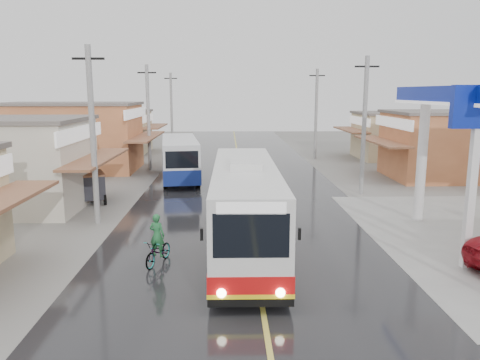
{
  "coord_description": "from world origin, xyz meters",
  "views": [
    {
      "loc": [
        -0.96,
        -12.1,
        5.97
      ],
      "look_at": [
        -0.41,
        8.32,
        2.12
      ],
      "focal_mm": 35.0,
      "sensor_mm": 36.0,
      "label": 1
    }
  ],
  "objects_px": {
    "coach_bus": "(245,206)",
    "second_bus": "(180,158)",
    "cyclist": "(158,248)",
    "tricycle_near": "(91,185)"
  },
  "relations": [
    {
      "from": "coach_bus",
      "to": "cyclist",
      "type": "distance_m",
      "value": 3.64
    },
    {
      "from": "cyclist",
      "to": "tricycle_near",
      "type": "bearing_deg",
      "value": 137.45
    },
    {
      "from": "coach_bus",
      "to": "second_bus",
      "type": "distance_m",
      "value": 15.11
    },
    {
      "from": "coach_bus",
      "to": "second_bus",
      "type": "bearing_deg",
      "value": 105.58
    },
    {
      "from": "cyclist",
      "to": "tricycle_near",
      "type": "distance_m",
      "value": 10.78
    },
    {
      "from": "cyclist",
      "to": "tricycle_near",
      "type": "height_order",
      "value": "cyclist"
    },
    {
      "from": "cyclist",
      "to": "coach_bus",
      "type": "bearing_deg",
      "value": 46.65
    },
    {
      "from": "second_bus",
      "to": "cyclist",
      "type": "xyz_separation_m",
      "value": [
        0.83,
        -16.17,
        -0.91
      ]
    },
    {
      "from": "second_bus",
      "to": "cyclist",
      "type": "bearing_deg",
      "value": -94.59
    },
    {
      "from": "coach_bus",
      "to": "tricycle_near",
      "type": "relative_size",
      "value": 4.78
    }
  ]
}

